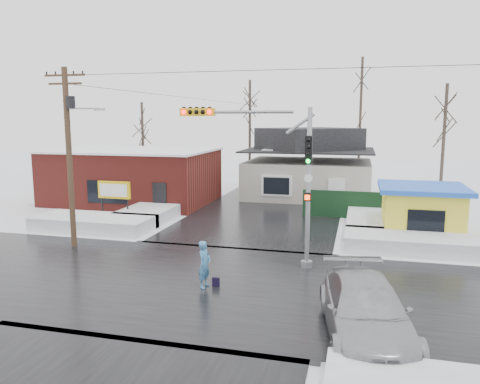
% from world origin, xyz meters
% --- Properties ---
extents(ground, '(120.00, 120.00, 0.00)m').
position_xyz_m(ground, '(0.00, 0.00, 0.00)').
color(ground, white).
rests_on(ground, ground).
extents(road_ns, '(10.00, 120.00, 0.02)m').
position_xyz_m(road_ns, '(0.00, 0.00, 0.01)').
color(road_ns, black).
rests_on(road_ns, ground).
extents(road_ew, '(120.00, 10.00, 0.02)m').
position_xyz_m(road_ew, '(0.00, 0.00, 0.01)').
color(road_ew, black).
rests_on(road_ew, ground).
extents(snowbank_nw, '(7.00, 3.00, 0.80)m').
position_xyz_m(snowbank_nw, '(-9.00, 7.00, 0.40)').
color(snowbank_nw, white).
rests_on(snowbank_nw, ground).
extents(snowbank_ne, '(7.00, 3.00, 0.80)m').
position_xyz_m(snowbank_ne, '(9.00, 7.00, 0.40)').
color(snowbank_ne, white).
rests_on(snowbank_ne, ground).
extents(snowbank_nside_w, '(3.00, 8.00, 0.80)m').
position_xyz_m(snowbank_nside_w, '(-7.00, 12.00, 0.40)').
color(snowbank_nside_w, white).
rests_on(snowbank_nside_w, ground).
extents(snowbank_nside_e, '(3.00, 8.00, 0.80)m').
position_xyz_m(snowbank_nside_e, '(7.00, 12.00, 0.40)').
color(snowbank_nside_e, white).
rests_on(snowbank_nside_e, ground).
extents(traffic_signal, '(6.05, 0.68, 7.00)m').
position_xyz_m(traffic_signal, '(2.43, 2.97, 4.54)').
color(traffic_signal, gray).
rests_on(traffic_signal, ground).
extents(utility_pole, '(3.15, 0.44, 9.00)m').
position_xyz_m(utility_pole, '(-7.93, 3.50, 5.11)').
color(utility_pole, '#382619').
rests_on(utility_pole, ground).
extents(brick_building, '(12.20, 8.20, 4.12)m').
position_xyz_m(brick_building, '(-11.00, 15.99, 2.08)').
color(brick_building, maroon).
rests_on(brick_building, ground).
extents(marquee_sign, '(2.20, 0.21, 2.55)m').
position_xyz_m(marquee_sign, '(-9.00, 9.49, 1.92)').
color(marquee_sign, black).
rests_on(marquee_sign, ground).
extents(house, '(10.40, 8.40, 5.76)m').
position_xyz_m(house, '(2.00, 22.00, 2.62)').
color(house, '#B5B0A3').
rests_on(house, ground).
extents(kiosk, '(4.60, 4.60, 2.88)m').
position_xyz_m(kiosk, '(9.50, 9.99, 1.46)').
color(kiosk, yellow).
rests_on(kiosk, ground).
extents(fence, '(8.00, 0.12, 1.80)m').
position_xyz_m(fence, '(6.50, 14.00, 0.90)').
color(fence, black).
rests_on(fence, ground).
extents(tree_far_left, '(3.00, 3.00, 10.00)m').
position_xyz_m(tree_far_left, '(-4.00, 26.00, 7.95)').
color(tree_far_left, '#332821').
rests_on(tree_far_left, ground).
extents(tree_far_mid, '(3.00, 3.00, 12.00)m').
position_xyz_m(tree_far_mid, '(6.00, 28.00, 9.54)').
color(tree_far_mid, '#332821').
rests_on(tree_far_mid, ground).
extents(tree_far_right, '(3.00, 3.00, 9.00)m').
position_xyz_m(tree_far_right, '(12.00, 20.00, 7.16)').
color(tree_far_right, '#332821').
rests_on(tree_far_right, ground).
extents(tree_far_west, '(3.00, 3.00, 8.00)m').
position_xyz_m(tree_far_west, '(-14.00, 24.00, 6.36)').
color(tree_far_west, '#332821').
rests_on(tree_far_west, ground).
extents(pedestrian, '(0.54, 0.73, 1.84)m').
position_xyz_m(pedestrian, '(0.42, -0.45, 0.92)').
color(pedestrian, teal).
rests_on(pedestrian, ground).
extents(car, '(3.34, 6.25, 1.72)m').
position_xyz_m(car, '(6.45, -3.29, 0.86)').
color(car, '#A1A2A8').
rests_on(car, ground).
extents(shopping_bag, '(0.28, 0.13, 0.35)m').
position_xyz_m(shopping_bag, '(0.82, -0.27, 0.17)').
color(shopping_bag, black).
rests_on(shopping_bag, ground).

